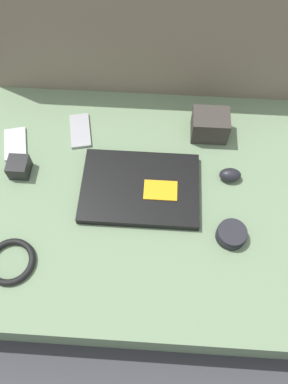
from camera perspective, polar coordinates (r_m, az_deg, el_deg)
ground_plane at (r=1.16m, az=0.00°, el=-4.12°), size 8.00×8.00×0.00m
couch_seat at (r=1.09m, az=0.00°, el=-2.44°), size 1.00×0.75×0.15m
couch_backrest at (r=1.25m, az=1.47°, el=21.17°), size 1.00×0.20×0.50m
laptop at (r=1.02m, az=-0.57°, el=0.63°), size 0.32×0.23×0.03m
computer_mouse at (r=1.06m, az=12.99°, el=2.56°), size 0.06×0.04×0.04m
speaker_puck at (r=0.98m, az=13.19°, el=-6.28°), size 0.08×0.08×0.03m
phone_silver at (r=1.16m, az=-9.70°, el=9.21°), size 0.08×0.13×0.01m
phone_black at (r=1.18m, az=-19.01°, el=6.96°), size 0.09×0.13×0.01m
camera_pouch at (r=1.13m, az=10.01°, el=10.02°), size 0.11×0.08×0.08m
charger_brick at (r=1.10m, az=-18.51°, el=3.63°), size 0.06×0.06×0.05m
cable_coil at (r=1.00m, az=-19.63°, el=-9.95°), size 0.12×0.12×0.02m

